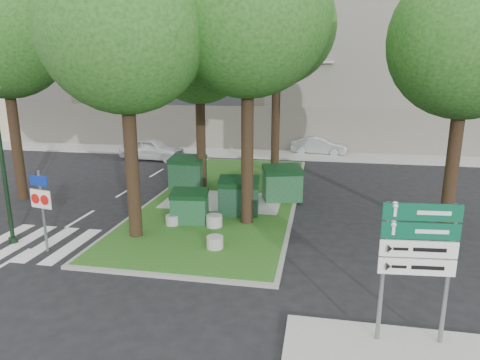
% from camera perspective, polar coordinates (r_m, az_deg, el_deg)
% --- Properties ---
extents(ground, '(120.00, 120.00, 0.00)m').
position_cam_1_polar(ground, '(12.56, -11.97, -12.29)').
color(ground, black).
rests_on(ground, ground).
extents(median_island, '(6.00, 16.00, 0.12)m').
position_cam_1_polar(median_island, '(19.54, -1.64, -2.11)').
color(median_island, '#204F16').
rests_on(median_island, ground).
extents(median_kerb, '(6.30, 16.30, 0.10)m').
position_cam_1_polar(median_kerb, '(19.54, -1.64, -2.14)').
color(median_kerb, gray).
rests_on(median_kerb, ground).
extents(building_sidewalk, '(42.00, 3.00, 0.12)m').
position_cam_1_polar(building_sidewalk, '(29.68, 1.76, 3.51)').
color(building_sidewalk, '#999993').
rests_on(building_sidewalk, ground).
extents(zebra_crossing, '(5.00, 3.00, 0.01)m').
position_cam_1_polar(zebra_crossing, '(15.46, -22.86, -7.94)').
color(zebra_crossing, silver).
rests_on(zebra_crossing, ground).
extents(apartment_building, '(41.00, 12.00, 16.00)m').
position_cam_1_polar(apartment_building, '(36.69, 3.80, 17.96)').
color(apartment_building, tan).
rests_on(apartment_building, ground).
extents(tree_median_near_left, '(5.20, 5.20, 10.53)m').
position_cam_1_polar(tree_median_near_left, '(14.31, -14.97, 20.89)').
color(tree_median_near_left, black).
rests_on(tree_median_near_left, ground).
extents(tree_median_mid, '(4.80, 4.80, 9.99)m').
position_cam_1_polar(tree_median_mid, '(20.19, -5.23, 18.21)').
color(tree_median_mid, black).
rests_on(tree_median_mid, ground).
extents(tree_median_far, '(5.80, 5.80, 11.93)m').
position_cam_1_polar(tree_median_far, '(22.67, 5.31, 21.16)').
color(tree_median_far, black).
rests_on(tree_median_far, ground).
extents(tree_street_left, '(5.40, 5.40, 11.00)m').
position_cam_1_polar(tree_street_left, '(21.00, -29.03, 18.27)').
color(tree_street_left, black).
rests_on(tree_street_left, ground).
extents(tree_street_right, '(5.00, 5.00, 10.06)m').
position_cam_1_polar(tree_street_right, '(16.10, 28.55, 17.71)').
color(tree_street_right, black).
rests_on(tree_street_right, ground).
extents(dumpster_a, '(1.70, 1.22, 1.54)m').
position_cam_1_polar(dumpster_a, '(20.79, -7.00, 1.06)').
color(dumpster_a, '#0E331A').
rests_on(dumpster_a, median_island).
extents(dumpster_b, '(1.43, 1.08, 1.24)m').
position_cam_1_polar(dumpster_b, '(15.92, -6.73, -3.54)').
color(dumpster_b, '#134122').
rests_on(dumpster_b, median_island).
extents(dumpster_c, '(1.70, 1.28, 1.47)m').
position_cam_1_polar(dumpster_c, '(16.72, -0.16, -2.19)').
color(dumpster_c, black).
rests_on(dumpster_c, median_island).
extents(dumpster_d, '(1.90, 1.58, 1.53)m').
position_cam_1_polar(dumpster_d, '(18.63, 5.64, -0.46)').
color(dumpster_d, '#144221').
rests_on(dumpster_d, median_island).
extents(bollard_left, '(0.50, 0.50, 0.36)m').
position_cam_1_polar(bollard_left, '(15.87, -8.98, -5.27)').
color(bollard_left, gray).
rests_on(bollard_left, median_island).
extents(bollard_right, '(0.53, 0.53, 0.38)m').
position_cam_1_polar(bollard_right, '(13.69, -3.36, -8.27)').
color(bollard_right, gray).
rests_on(bollard_right, median_island).
extents(bollard_mid, '(0.59, 0.59, 0.42)m').
position_cam_1_polar(bollard_mid, '(15.53, -3.46, -5.43)').
color(bollard_mid, '#999994').
rests_on(bollard_mid, median_island).
extents(litter_bin, '(0.45, 0.45, 0.79)m').
position_cam_1_polar(litter_bin, '(20.49, 6.66, -0.11)').
color(litter_bin, '#B9C216').
rests_on(litter_bin, median_island).
extents(street_lamp, '(0.42, 0.42, 5.32)m').
position_cam_1_polar(street_lamp, '(15.50, -29.37, 4.25)').
color(street_lamp, black).
rests_on(street_lamp, ground).
extents(traffic_sign_pole, '(0.79, 0.21, 2.65)m').
position_cam_1_polar(traffic_sign_pole, '(14.54, -24.92, -2.47)').
color(traffic_sign_pole, slate).
rests_on(traffic_sign_pole, ground).
extents(directional_sign, '(1.49, 0.21, 2.98)m').
position_cam_1_polar(directional_sign, '(9.21, 22.60, -8.83)').
color(directional_sign, slate).
rests_on(directional_sign, sidewalk_corner).
extents(car_white, '(4.34, 2.00, 1.44)m').
position_cam_1_polar(car_white, '(28.37, -11.64, 4.08)').
color(car_white, silver).
rests_on(car_white, ground).
extents(car_silver, '(3.92, 1.81, 1.25)m').
position_cam_1_polar(car_silver, '(30.22, 10.55, 4.55)').
color(car_silver, '#A2A5A9').
rests_on(car_silver, ground).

